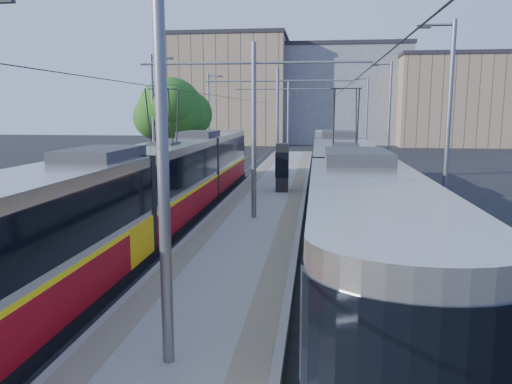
# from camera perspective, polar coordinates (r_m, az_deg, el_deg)

# --- Properties ---
(ground) EXTENTS (160.00, 160.00, 0.00)m
(ground) POSITION_cam_1_polar(r_m,az_deg,el_deg) (13.06, -4.72, -11.61)
(ground) COLOR black
(ground) RESTS_ON ground
(platform) EXTENTS (4.00, 50.00, 0.30)m
(platform) POSITION_cam_1_polar(r_m,az_deg,el_deg) (29.40, 1.95, 0.47)
(platform) COLOR gray
(platform) RESTS_ON ground
(tactile_strip_left) EXTENTS (0.70, 50.00, 0.01)m
(tactile_strip_left) POSITION_cam_1_polar(r_m,az_deg,el_deg) (29.54, -0.85, 0.82)
(tactile_strip_left) COLOR gray
(tactile_strip_left) RESTS_ON platform
(tactile_strip_right) EXTENTS (0.70, 50.00, 0.01)m
(tactile_strip_right) POSITION_cam_1_polar(r_m,az_deg,el_deg) (29.29, 4.78, 0.72)
(tactile_strip_right) COLOR gray
(tactile_strip_right) RESTS_ON platform
(rails) EXTENTS (8.71, 70.00, 0.03)m
(rails) POSITION_cam_1_polar(r_m,az_deg,el_deg) (29.42, 1.95, 0.21)
(rails) COLOR gray
(rails) RESTS_ON ground
(track_arrow) EXTENTS (1.20, 5.00, 0.01)m
(track_arrow) POSITION_cam_1_polar(r_m,az_deg,el_deg) (11.79, -25.97, -14.91)
(track_arrow) COLOR silver
(track_arrow) RESTS_ON ground
(tram_left) EXTENTS (2.43, 30.05, 5.50)m
(tram_left) POSITION_cam_1_polar(r_m,az_deg,el_deg) (20.67, -10.34, 0.94)
(tram_left) COLOR black
(tram_left) RESTS_ON ground
(tram_right) EXTENTS (2.43, 31.33, 5.50)m
(tram_right) POSITION_cam_1_polar(r_m,az_deg,el_deg) (20.10, 9.97, 1.14)
(tram_right) COLOR black
(tram_right) RESTS_ON ground
(catenary) EXTENTS (9.20, 70.00, 7.00)m
(catenary) POSITION_cam_1_polar(r_m,az_deg,el_deg) (26.22, 1.45, 9.00)
(catenary) COLOR slate
(catenary) RESTS_ON platform
(street_lamps) EXTENTS (15.18, 38.22, 8.00)m
(street_lamps) POSITION_cam_1_polar(r_m,az_deg,el_deg) (33.04, 2.60, 8.46)
(street_lamps) COLOR slate
(street_lamps) RESTS_ON ground
(shelter) EXTENTS (0.78, 1.21, 2.60)m
(shelter) POSITION_cam_1_polar(r_m,az_deg,el_deg) (27.28, 3.01, 2.98)
(shelter) COLOR black
(shelter) RESTS_ON platform
(tree) EXTENTS (4.68, 4.33, 6.80)m
(tree) POSITION_cam_1_polar(r_m,az_deg,el_deg) (33.32, -9.16, 9.07)
(tree) COLOR #382314
(tree) RESTS_ON ground
(building_left) EXTENTS (16.32, 12.24, 15.06)m
(building_left) POSITION_cam_1_polar(r_m,az_deg,el_deg) (73.08, -2.98, 11.54)
(building_left) COLOR gray
(building_left) RESTS_ON ground
(building_centre) EXTENTS (18.36, 14.28, 13.85)m
(building_centre) POSITION_cam_1_polar(r_m,az_deg,el_deg) (76.06, 9.74, 10.87)
(building_centre) COLOR gray
(building_centre) RESTS_ON ground
(building_right) EXTENTS (14.28, 10.20, 11.97)m
(building_right) POSITION_cam_1_polar(r_m,az_deg,el_deg) (72.11, 21.29, 9.73)
(building_right) COLOR gray
(building_right) RESTS_ON ground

